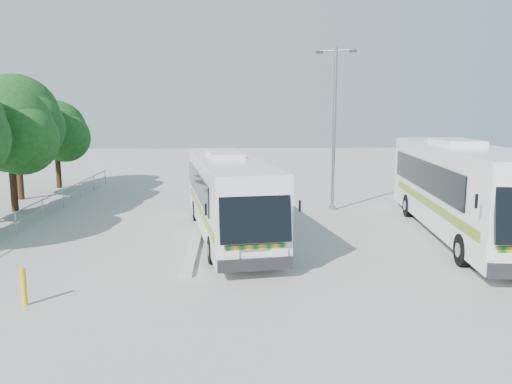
{
  "coord_description": "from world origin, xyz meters",
  "views": [
    {
      "loc": [
        -0.77,
        -21.08,
        5.18
      ],
      "look_at": [
        0.26,
        1.44,
        1.53
      ],
      "focal_mm": 35.0,
      "sensor_mm": 36.0,
      "label": 1
    }
  ],
  "objects_px": {
    "tree_far_d": "(17,118)",
    "lamppost": "(334,122)",
    "bollard": "(24,287)",
    "coach_main": "(228,194)",
    "coach_adjacent": "(462,187)",
    "tree_far_c": "(11,130)",
    "tree_far_e": "(57,131)"
  },
  "relations": [
    {
      "from": "tree_far_c",
      "to": "coach_adjacent",
      "type": "xyz_separation_m",
      "value": [
        20.83,
        -6.13,
        -2.19
      ]
    },
    {
      "from": "tree_far_d",
      "to": "coach_adjacent",
      "type": "height_order",
      "value": "tree_far_d"
    },
    {
      "from": "tree_far_c",
      "to": "tree_far_d",
      "type": "height_order",
      "value": "tree_far_d"
    },
    {
      "from": "tree_far_c",
      "to": "coach_main",
      "type": "distance_m",
      "value": 12.75
    },
    {
      "from": "tree_far_e",
      "to": "coach_adjacent",
      "type": "xyz_separation_m",
      "value": [
        21.34,
        -14.33,
        -1.82
      ]
    },
    {
      "from": "lamppost",
      "to": "bollard",
      "type": "distance_m",
      "value": 17.21
    },
    {
      "from": "coach_main",
      "to": "coach_adjacent",
      "type": "xyz_separation_m",
      "value": [
        9.71,
        -0.41,
        0.27
      ]
    },
    {
      "from": "tree_far_e",
      "to": "coach_main",
      "type": "xyz_separation_m",
      "value": [
        11.63,
        -13.92,
        -2.1
      ]
    },
    {
      "from": "tree_far_d",
      "to": "tree_far_c",
      "type": "bearing_deg",
      "value": -72.17
    },
    {
      "from": "coach_adjacent",
      "to": "tree_far_e",
      "type": "bearing_deg",
      "value": 152.93
    },
    {
      "from": "tree_far_c",
      "to": "bollard",
      "type": "distance_m",
      "value": 14.76
    },
    {
      "from": "coach_main",
      "to": "coach_adjacent",
      "type": "distance_m",
      "value": 9.72
    },
    {
      "from": "tree_far_e",
      "to": "bollard",
      "type": "distance_m",
      "value": 22.44
    },
    {
      "from": "tree_far_c",
      "to": "tree_far_e",
      "type": "distance_m",
      "value": 8.22
    },
    {
      "from": "coach_adjacent",
      "to": "bollard",
      "type": "relative_size",
      "value": 13.03
    },
    {
      "from": "bollard",
      "to": "lamppost",
      "type": "bearing_deg",
      "value": 49.36
    },
    {
      "from": "tree_far_c",
      "to": "bollard",
      "type": "relative_size",
      "value": 6.12
    },
    {
      "from": "tree_far_d",
      "to": "bollard",
      "type": "height_order",
      "value": "tree_far_d"
    },
    {
      "from": "coach_adjacent",
      "to": "lamppost",
      "type": "height_order",
      "value": "lamppost"
    },
    {
      "from": "coach_adjacent",
      "to": "coach_main",
      "type": "bearing_deg",
      "value": -175.61
    },
    {
      "from": "tree_far_d",
      "to": "lamppost",
      "type": "relative_size",
      "value": 0.87
    },
    {
      "from": "tree_far_e",
      "to": "tree_far_d",
      "type": "bearing_deg",
      "value": -98.63
    },
    {
      "from": "tree_far_c",
      "to": "lamppost",
      "type": "bearing_deg",
      "value": -1.43
    },
    {
      "from": "tree_far_c",
      "to": "tree_far_d",
      "type": "bearing_deg",
      "value": 107.83
    },
    {
      "from": "lamppost",
      "to": "coach_adjacent",
      "type": "bearing_deg",
      "value": -33.87
    },
    {
      "from": "tree_far_c",
      "to": "coach_main",
      "type": "relative_size",
      "value": 0.54
    },
    {
      "from": "tree_far_c",
      "to": "bollard",
      "type": "xyz_separation_m",
      "value": [
        5.7,
        -13.1,
        -3.73
      ]
    },
    {
      "from": "coach_main",
      "to": "tree_far_d",
      "type": "bearing_deg",
      "value": 133.86
    },
    {
      "from": "tree_far_d",
      "to": "coach_adjacent",
      "type": "relative_size",
      "value": 0.53
    },
    {
      "from": "tree_far_e",
      "to": "lamppost",
      "type": "relative_size",
      "value": 0.7
    },
    {
      "from": "coach_adjacent",
      "to": "bollard",
      "type": "height_order",
      "value": "coach_adjacent"
    },
    {
      "from": "lamppost",
      "to": "coach_main",
      "type": "bearing_deg",
      "value": -116.33
    }
  ]
}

